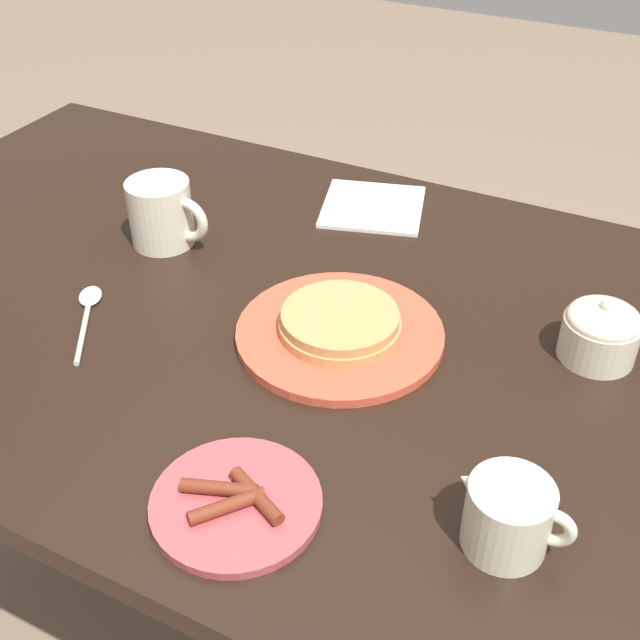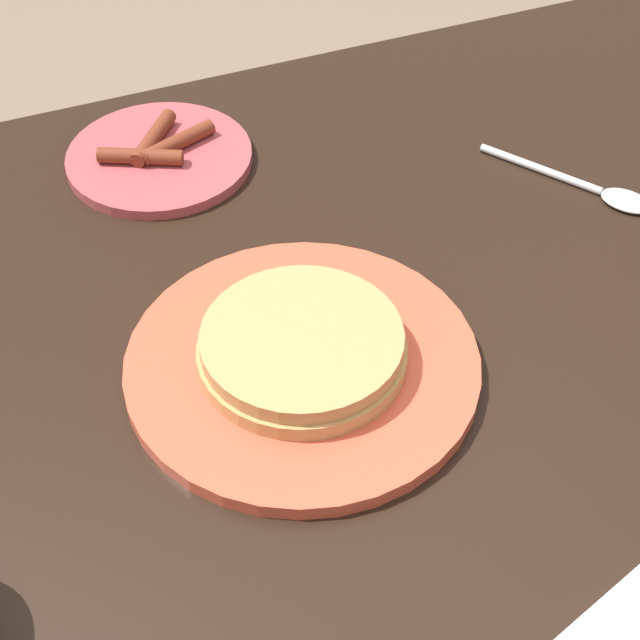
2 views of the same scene
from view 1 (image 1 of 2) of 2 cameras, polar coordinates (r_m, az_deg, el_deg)
The scene contains 8 objects.
dining_table at distance 1.09m, azimuth -0.53°, elevation -4.96°, with size 1.52×0.84×0.76m.
pancake_plate at distance 0.98m, azimuth 1.42°, elevation -0.62°, with size 0.26×0.26×0.04m.
side_plate_bacon at distance 0.79m, azimuth -6.01°, elevation -12.77°, with size 0.17×0.17×0.02m.
coffee_mug at distance 1.17m, azimuth -11.14°, elevation 7.51°, with size 0.12×0.09×0.10m.
creamer_pitcher at distance 0.76m, azimuth 13.17°, elevation -13.35°, with size 0.11×0.08×0.08m.
sugar_bowl at distance 0.99m, azimuth 19.34°, elevation -0.77°, with size 0.09×0.09×0.08m.
napkin at distance 1.26m, azimuth 3.77°, elevation 8.04°, with size 0.19×0.19×0.01m.
spoon at distance 1.07m, azimuth -16.18°, elevation 0.82°, with size 0.10×0.15×0.01m.
Camera 1 is at (0.38, -0.72, 1.37)m, focal length 45.00 mm.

